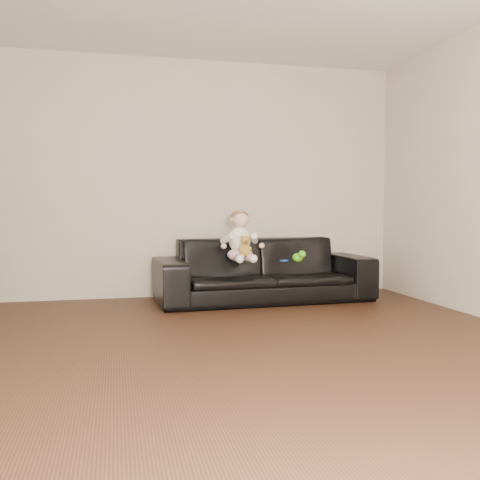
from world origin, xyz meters
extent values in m
plane|color=#3B2114|center=(0.00, 0.00, 0.00)|extent=(5.50, 5.50, 0.00)
plane|color=beige|center=(0.00, 2.75, 1.30)|extent=(5.00, 0.00, 5.00)
imported|color=black|center=(0.86, 2.25, 0.33)|extent=(2.27, 0.98, 0.65)
ellipsoid|color=silver|center=(0.58, 2.14, 0.50)|extent=(0.27, 0.24, 0.14)
ellipsoid|color=white|center=(0.58, 2.16, 0.65)|extent=(0.24, 0.19, 0.27)
sphere|color=beige|center=(0.58, 2.14, 0.86)|extent=(0.19, 0.19, 0.18)
ellipsoid|color=#8C603F|center=(0.58, 2.15, 0.89)|extent=(0.19, 0.19, 0.13)
cylinder|color=silver|center=(0.52, 1.97, 0.48)|extent=(0.09, 0.22, 0.09)
cylinder|color=silver|center=(0.63, 1.97, 0.48)|extent=(0.09, 0.22, 0.09)
sphere|color=white|center=(0.51, 1.86, 0.48)|extent=(0.08, 0.08, 0.07)
sphere|color=white|center=(0.64, 1.86, 0.48)|extent=(0.08, 0.08, 0.07)
cylinder|color=white|center=(0.44, 2.10, 0.67)|extent=(0.07, 0.19, 0.12)
cylinder|color=white|center=(0.72, 2.10, 0.67)|extent=(0.07, 0.19, 0.12)
ellipsoid|color=#AB8130|center=(0.59, 1.97, 0.56)|extent=(0.13, 0.12, 0.13)
sphere|color=#AB8130|center=(0.59, 1.96, 0.66)|extent=(0.10, 0.10, 0.09)
sphere|color=#AB8130|center=(0.56, 1.97, 0.69)|extent=(0.04, 0.04, 0.03)
sphere|color=#AB8130|center=(0.62, 1.97, 0.69)|extent=(0.04, 0.04, 0.03)
sphere|color=#593819|center=(0.59, 1.92, 0.65)|extent=(0.04, 0.04, 0.03)
ellipsoid|color=#4AD118|center=(1.14, 1.97, 0.47)|extent=(0.13, 0.15, 0.09)
sphere|color=red|center=(1.16, 1.98, 0.46)|extent=(0.09, 0.09, 0.07)
cylinder|color=blue|center=(1.03, 2.09, 0.44)|extent=(0.10, 0.10, 0.01)
camera|label=1|loc=(-0.65, -3.14, 0.96)|focal=40.00mm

